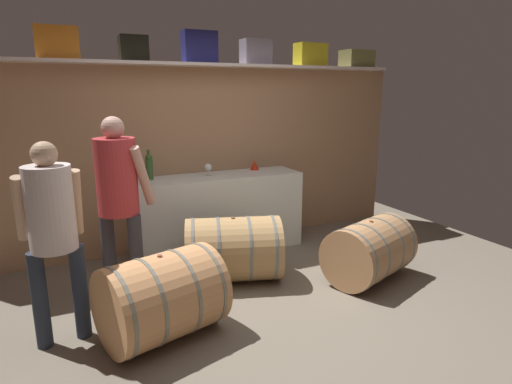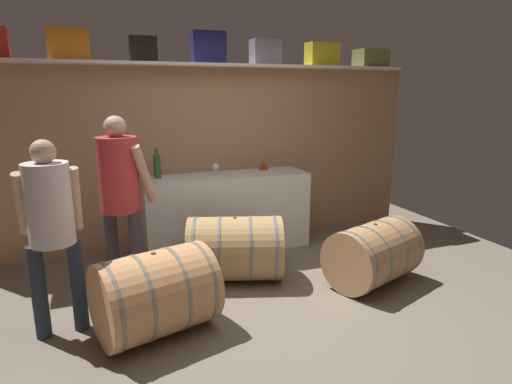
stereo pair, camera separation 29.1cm
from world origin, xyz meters
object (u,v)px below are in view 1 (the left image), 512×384
object	(u,v)px
toolcase_grey	(256,52)
wine_barrel_near	(369,250)
work_cabinet	(220,213)
toolcase_black	(133,49)
toolcase_yellow	(310,55)
wine_barrel_flank	(233,249)
winemaker_pouring	(118,190)
wine_glass	(208,168)
toolcase_orange	(57,43)
toolcase_olive	(357,59)
visitor_tasting	(52,223)
wine_barrel_far	(162,297)
wine_bottle_green	(149,166)
red_funnel	(254,165)
toolcase_navy	(200,47)

from	to	relation	value
toolcase_grey	wine_barrel_near	bearing A→B (deg)	-73.09
work_cabinet	toolcase_black	bearing A→B (deg)	167.89
toolcase_yellow	wine_barrel_near	bearing A→B (deg)	-102.46
toolcase_black	wine_barrel_near	bearing A→B (deg)	-38.91
wine_barrel_flank	winemaker_pouring	world-z (taller)	winemaker_pouring
wine_glass	winemaker_pouring	world-z (taller)	winemaker_pouring
toolcase_grey	winemaker_pouring	bearing A→B (deg)	-151.69
toolcase_orange	toolcase_olive	distance (m)	3.58
winemaker_pouring	visitor_tasting	xyz separation A→B (m)	(-0.53, -0.53, -0.08)
toolcase_black	work_cabinet	size ratio (longest dim) A/B	0.15
toolcase_orange	wine_glass	bearing A→B (deg)	-6.10
wine_barrel_far	winemaker_pouring	distance (m)	1.05
toolcase_orange	toolcase_yellow	bearing A→B (deg)	0.45
toolcase_black	wine_barrel_near	world-z (taller)	toolcase_black
wine_glass	winemaker_pouring	xyz separation A→B (m)	(-1.09, -0.80, 0.02)
toolcase_olive	wine_bottle_green	size ratio (longest dim) A/B	1.20
work_cabinet	wine_barrel_far	size ratio (longest dim) A/B	1.92
winemaker_pouring	visitor_tasting	bearing A→B (deg)	-89.59
toolcase_orange	toolcase_black	world-z (taller)	toolcase_orange
toolcase_orange	visitor_tasting	xyz separation A→B (m)	(-0.18, -1.49, -1.37)
wine_barrel_far	winemaker_pouring	size ratio (longest dim) A/B	0.61
toolcase_yellow	red_funnel	size ratio (longest dim) A/B	3.40
toolcase_orange	red_funnel	bearing A→B (deg)	-0.37
toolcase_olive	winemaker_pouring	bearing A→B (deg)	-164.91
toolcase_yellow	wine_glass	size ratio (longest dim) A/B	2.80
winemaker_pouring	visitor_tasting	size ratio (longest dim) A/B	1.08
wine_barrel_near	wine_barrel_far	distance (m)	2.10
wine_bottle_green	visitor_tasting	size ratio (longest dim) A/B	0.22
work_cabinet	wine_glass	xyz separation A→B (m)	(-0.12, 0.02, 0.54)
toolcase_navy	wine_glass	world-z (taller)	toolcase_navy
wine_barrel_flank	toolcase_olive	bearing A→B (deg)	43.29
red_funnel	wine_barrel_near	bearing A→B (deg)	-71.38
toolcase_black	toolcase_grey	bearing A→B (deg)	1.31
red_funnel	wine_barrel_flank	bearing A→B (deg)	-124.66
visitor_tasting	wine_glass	bearing A→B (deg)	34.27
toolcase_olive	wine_barrel_near	bearing A→B (deg)	-122.64
wine_glass	red_funnel	bearing A→B (deg)	11.86
winemaker_pouring	toolcase_orange	bearing A→B (deg)	155.04
wine_glass	wine_barrel_far	bearing A→B (deg)	-120.21
red_funnel	wine_barrel_near	distance (m)	1.78
toolcase_black	red_funnel	size ratio (longest dim) A/B	2.44
toolcase_navy	work_cabinet	world-z (taller)	toolcase_navy
wine_bottle_green	wine_barrel_near	size ratio (longest dim) A/B	0.32
toolcase_black	wine_bottle_green	world-z (taller)	toolcase_black
toolcase_navy	visitor_tasting	world-z (taller)	toolcase_navy
toolcase_black	winemaker_pouring	xyz separation A→B (m)	(-0.37, -0.97, -1.26)
toolcase_grey	wine_bottle_green	xyz separation A→B (m)	(-1.32, -0.09, -1.24)
toolcase_olive	wine_barrel_flank	bearing A→B (deg)	-156.22
toolcase_yellow	winemaker_pouring	world-z (taller)	toolcase_yellow
red_funnel	wine_barrel_far	xyz separation A→B (m)	(-1.57, -1.73, -0.63)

